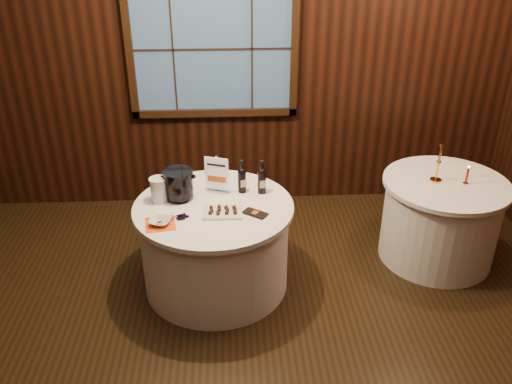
{
  "coord_description": "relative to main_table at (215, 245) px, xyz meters",
  "views": [
    {
      "loc": [
        0.14,
        -2.74,
        2.91
      ],
      "look_at": [
        0.33,
        0.9,
        0.93
      ],
      "focal_mm": 38.0,
      "sensor_mm": 36.0,
      "label": 1
    }
  ],
  "objects": [
    {
      "name": "ground",
      "position": [
        0.0,
        -1.0,
        -0.39
      ],
      "size": [
        6.0,
        6.0,
        0.0
      ],
      "primitive_type": "plane",
      "color": "black",
      "rests_on": "ground"
    },
    {
      "name": "back_wall",
      "position": [
        0.0,
        1.48,
        1.16
      ],
      "size": [
        6.0,
        0.1,
        3.0
      ],
      "color": "black",
      "rests_on": "ground"
    },
    {
      "name": "main_table",
      "position": [
        0.0,
        0.0,
        0.0
      ],
      "size": [
        1.28,
        1.28,
        0.77
      ],
      "color": "white",
      "rests_on": "ground"
    },
    {
      "name": "side_table",
      "position": [
        2.0,
        0.3,
        0.0
      ],
      "size": [
        1.08,
        1.08,
        0.77
      ],
      "color": "white",
      "rests_on": "ground"
    },
    {
      "name": "sign_stand",
      "position": [
        0.03,
        0.22,
        0.49
      ],
      "size": [
        0.19,
        0.14,
        0.32
      ],
      "rotation": [
        0.0,
        0.0,
        -0.32
      ],
      "color": "#B4B4BB",
      "rests_on": "main_table"
    },
    {
      "name": "port_bottle_left",
      "position": [
        0.23,
        0.21,
        0.51
      ],
      "size": [
        0.07,
        0.08,
        0.29
      ],
      "rotation": [
        0.0,
        0.0,
        0.37
      ],
      "color": "black",
      "rests_on": "main_table"
    },
    {
      "name": "port_bottle_right",
      "position": [
        0.4,
        0.19,
        0.51
      ],
      "size": [
        0.07,
        0.08,
        0.29
      ],
      "rotation": [
        0.0,
        0.0,
        0.16
      ],
      "color": "black",
      "rests_on": "main_table"
    },
    {
      "name": "ice_bucket",
      "position": [
        -0.27,
        0.12,
        0.51
      ],
      "size": [
        0.24,
        0.24,
        0.25
      ],
      "color": "black",
      "rests_on": "main_table"
    },
    {
      "name": "chocolate_plate",
      "position": [
        0.07,
        -0.13,
        0.4
      ],
      "size": [
        0.31,
        0.21,
        0.04
      ],
      "rotation": [
        0.0,
        0.0,
        -0.03
      ],
      "color": "silver",
      "rests_on": "main_table"
    },
    {
      "name": "chocolate_box",
      "position": [
        0.32,
        -0.16,
        0.39
      ],
      "size": [
        0.21,
        0.19,
        0.02
      ],
      "primitive_type": "cube",
      "rotation": [
        0.0,
        0.0,
        -0.62
      ],
      "color": "black",
      "rests_on": "main_table"
    },
    {
      "name": "grape_bunch",
      "position": [
        -0.23,
        -0.2,
        0.4
      ],
      "size": [
        0.16,
        0.08,
        0.04
      ],
      "rotation": [
        0.0,
        0.0,
        0.28
      ],
      "color": "black",
      "rests_on": "main_table"
    },
    {
      "name": "glass_pitcher",
      "position": [
        -0.43,
        0.09,
        0.49
      ],
      "size": [
        0.19,
        0.14,
        0.2
      ],
      "rotation": [
        0.0,
        0.0,
        -0.2
      ],
      "color": "silver",
      "rests_on": "main_table"
    },
    {
      "name": "orange_napkin",
      "position": [
        -0.39,
        -0.27,
        0.38
      ],
      "size": [
        0.25,
        0.25,
        0.0
      ],
      "primitive_type": "cube",
      "rotation": [
        0.0,
        0.0,
        0.16
      ],
      "color": "#EC4913",
      "rests_on": "main_table"
    },
    {
      "name": "cracker_bowl",
      "position": [
        -0.39,
        -0.27,
        0.41
      ],
      "size": [
        0.19,
        0.19,
        0.04
      ],
      "primitive_type": "imported",
      "rotation": [
        0.0,
        0.0,
        -0.24
      ],
      "color": "silver",
      "rests_on": "orange_napkin"
    },
    {
      "name": "brass_candlestick",
      "position": [
        1.91,
        0.32,
        0.51
      ],
      "size": [
        0.1,
        0.1,
        0.35
      ],
      "color": "gold",
      "rests_on": "side_table"
    },
    {
      "name": "red_candle",
      "position": [
        2.14,
        0.25,
        0.45
      ],
      "size": [
        0.05,
        0.05,
        0.17
      ],
      "color": "gold",
      "rests_on": "side_table"
    }
  ]
}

